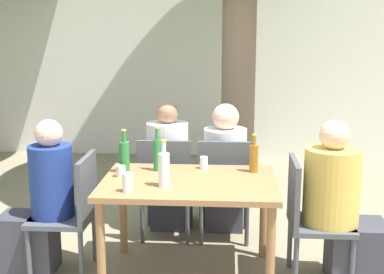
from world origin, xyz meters
TOP-DOWN VIEW (x-y plane):
  - cafe_building_wall at (0.00, 3.68)m, footprint 10.00×0.08m
  - dining_table_front at (0.00, 0.00)m, footprint 1.24×0.87m
  - patio_chair_0 at (-0.85, 0.00)m, footprint 0.44×0.44m
  - patio_chair_1 at (0.85, 0.00)m, footprint 0.44×0.44m
  - patio_chair_2 at (-0.25, 0.66)m, footprint 0.44×0.44m
  - patio_chair_3 at (0.25, 0.66)m, footprint 0.44×0.44m
  - person_seated_0 at (-1.09, -0.00)m, footprint 0.56×0.31m
  - person_seated_1 at (1.08, -0.00)m, footprint 0.60×0.39m
  - person_seated_2 at (-0.25, 0.90)m, footprint 0.36×0.58m
  - person_seated_3 at (0.25, 0.90)m, footprint 0.37×0.58m
  - water_bottle_0 at (-0.16, -0.15)m, footprint 0.08×0.08m
  - green_bottle_1 at (-0.26, 0.24)m, footprint 0.06×0.06m
  - green_bottle_2 at (-0.49, 0.17)m, footprint 0.08×0.08m
  - amber_bottle_3 at (0.47, 0.25)m, footprint 0.07×0.07m
  - drinking_glass_0 at (-0.39, -0.29)m, footprint 0.07×0.07m
  - drinking_glass_1 at (-0.50, 0.06)m, footprint 0.07×0.07m
  - drinking_glass_2 at (0.09, 0.32)m, footprint 0.06×0.06m

SIDE VIEW (x-z plane):
  - patio_chair_0 at x=-0.85m, z-range 0.06..0.95m
  - patio_chair_1 at x=0.85m, z-range 0.06..0.95m
  - patio_chair_2 at x=-0.25m, z-range 0.06..0.95m
  - patio_chair_3 at x=0.25m, z-range 0.06..0.95m
  - person_seated_0 at x=-1.09m, z-range -0.07..1.09m
  - person_seated_3 at x=0.25m, z-range -0.06..1.10m
  - person_seated_2 at x=-0.25m, z-range -0.06..1.11m
  - person_seated_1 at x=1.08m, z-range -0.06..1.12m
  - dining_table_front at x=0.00m, z-range 0.28..1.01m
  - drinking_glass_1 at x=-0.50m, z-range 0.73..0.81m
  - drinking_glass_2 at x=0.09m, z-range 0.73..0.82m
  - drinking_glass_0 at x=-0.39m, z-range 0.73..0.86m
  - amber_bottle_3 at x=0.47m, z-range 0.70..0.99m
  - water_bottle_0 at x=-0.16m, z-range 0.69..1.02m
  - green_bottle_2 at x=-0.49m, z-range 0.69..1.02m
  - green_bottle_1 at x=-0.26m, z-range 0.69..1.03m
  - cafe_building_wall at x=0.00m, z-range 0.00..2.80m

